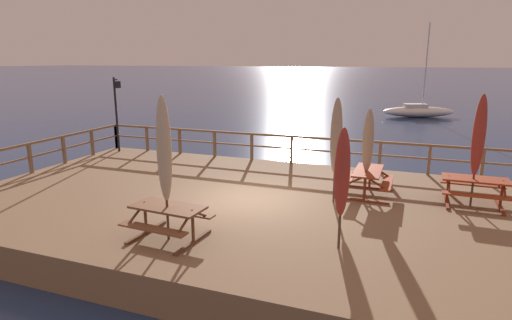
{
  "coord_description": "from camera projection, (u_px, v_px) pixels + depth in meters",
  "views": [
    {
      "loc": [
        4.26,
        -10.69,
        4.74
      ],
      "look_at": [
        0.0,
        0.72,
        1.83
      ],
      "focal_mm": 29.43,
      "sensor_mm": 36.0,
      "label": 1
    }
  ],
  "objects": [
    {
      "name": "sailboat_distant",
      "position": [
        418.0,
        111.0,
        35.67
      ],
      "size": [
        6.22,
        3.52,
        7.72
      ],
      "color": "white",
      "rests_on": "ground"
    },
    {
      "name": "patio_umbrella_short_mid",
      "position": [
        336.0,
        137.0,
        11.42
      ],
      "size": [
        0.32,
        0.32,
        2.94
      ],
      "color": "#4C3828",
      "rests_on": "wooden_deck"
    },
    {
      "name": "patio_umbrella_short_front",
      "position": [
        368.0,
        141.0,
        12.07
      ],
      "size": [
        0.32,
        0.32,
        2.57
      ],
      "color": "#4C3828",
      "rests_on": "wooden_deck"
    },
    {
      "name": "patio_umbrella_tall_mid_right",
      "position": [
        164.0,
        150.0,
        8.92
      ],
      "size": [
        0.32,
        0.32,
        3.22
      ],
      "color": "#4C3828",
      "rests_on": "wooden_deck"
    },
    {
      "name": "patio_umbrella_tall_mid_left",
      "position": [
        479.0,
        136.0,
        11.11
      ],
      "size": [
        0.32,
        0.32,
        3.06
      ],
      "color": "#4C3828",
      "rests_on": "wooden_deck"
    },
    {
      "name": "patio_umbrella_tall_back_left",
      "position": [
        342.0,
        173.0,
        8.56
      ],
      "size": [
        0.32,
        0.32,
        2.61
      ],
      "color": "#4C3828",
      "rests_on": "wooden_deck"
    },
    {
      "name": "railing_side_left",
      "position": [
        29.0,
        153.0,
        14.73
      ],
      "size": [
        0.1,
        9.39,
        1.09
      ],
      "color": "brown",
      "rests_on": "wooden_deck"
    },
    {
      "name": "picnic_table_mid_centre",
      "position": [
        368.0,
        177.0,
        12.36
      ],
      "size": [
        1.42,
        1.72,
        0.78
      ],
      "color": "#993819",
      "rests_on": "wooden_deck"
    },
    {
      "name": "wooden_deck",
      "position": [
        247.0,
        213.0,
        12.19
      ],
      "size": [
        16.79,
        9.59,
        0.83
      ],
      "primitive_type": "cube",
      "color": "#846647",
      "rests_on": "ground"
    },
    {
      "name": "ground_plane",
      "position": [
        247.0,
        226.0,
        12.29
      ],
      "size": [
        600.0,
        600.0,
        0.0
      ],
      "primitive_type": "plane",
      "color": "navy"
    },
    {
      "name": "picnic_table_mid_right",
      "position": [
        475.0,
        186.0,
        11.48
      ],
      "size": [
        1.7,
        1.41,
        0.78
      ],
      "color": "#993819",
      "rests_on": "wooden_deck"
    },
    {
      "name": "railing_waterside_far",
      "position": [
        292.0,
        144.0,
        16.16
      ],
      "size": [
        16.59,
        0.1,
        1.09
      ],
      "color": "brown",
      "rests_on": "wooden_deck"
    },
    {
      "name": "lamp_post_hooked",
      "position": [
        117.0,
        103.0,
        17.8
      ],
      "size": [
        0.58,
        0.49,
        3.2
      ],
      "color": "black",
      "rests_on": "wooden_deck"
    },
    {
      "name": "picnic_table_back_right",
      "position": [
        168.0,
        215.0,
        9.32
      ],
      "size": [
        1.74,
        1.51,
        0.78
      ],
      "color": "brown",
      "rests_on": "wooden_deck"
    }
  ]
}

